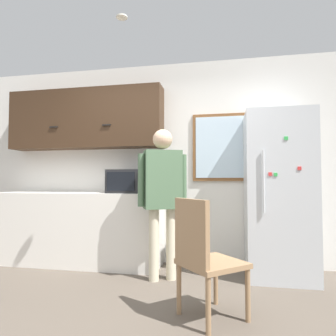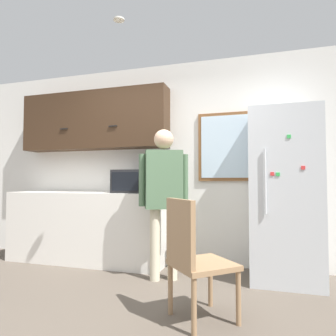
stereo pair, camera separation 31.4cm
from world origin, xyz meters
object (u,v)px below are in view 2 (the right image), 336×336
microwave (135,181)px  chair (193,254)px  person (164,188)px  refrigerator (284,195)px

microwave → chair: microwave is taller
person → chair: bearing=-83.7°
microwave → chair: (1.04, -1.27, -0.57)m
refrigerator → chair: size_ratio=1.97×
person → refrigerator: refrigerator is taller
microwave → refrigerator: size_ratio=0.27×
person → chair: 1.13m
microwave → person: size_ratio=0.30×
person → refrigerator: (1.28, 0.35, -0.08)m
microwave → person: (0.52, -0.40, -0.07)m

